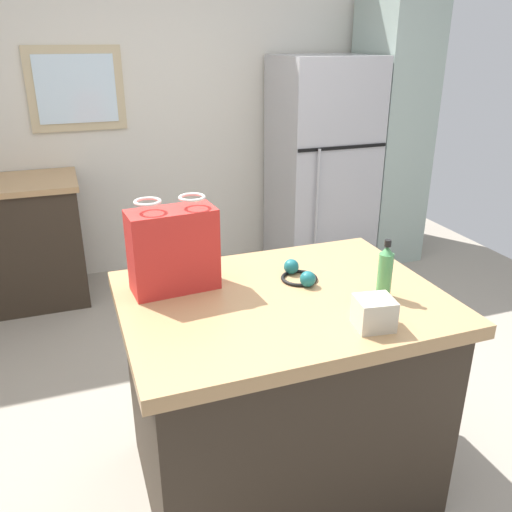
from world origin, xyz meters
TOP-DOWN VIEW (x-y plane):
  - ground at (0.00, 0.00)m, footprint 5.77×5.77m
  - back_wall at (-0.01, 2.24)m, footprint 4.81×0.13m
  - kitchen_island at (-0.01, -0.40)m, footprint 1.22×0.92m
  - refrigerator at (1.26, 1.82)m, footprint 0.76×0.72m
  - tall_cabinet at (1.88, 1.82)m, footprint 0.46×0.65m
  - shopping_bag at (-0.38, -0.19)m, footprint 0.34×0.18m
  - small_box at (0.19, -0.72)m, footprint 0.14×0.13m
  - bottle at (0.35, -0.53)m, footprint 0.06×0.06m
  - ear_defenders at (0.11, -0.28)m, footprint 0.16×0.20m

SIDE VIEW (x-z plane):
  - ground at x=0.00m, z-range 0.00..0.00m
  - kitchen_island at x=-0.01m, z-range 0.00..0.91m
  - refrigerator at x=1.26m, z-range 0.00..1.70m
  - ear_defenders at x=0.11m, z-range 0.90..0.96m
  - small_box at x=0.19m, z-range 0.91..1.02m
  - bottle at x=0.35m, z-range 0.90..1.13m
  - tall_cabinet at x=1.88m, z-range 0.00..2.14m
  - shopping_bag at x=-0.38m, z-range 0.89..1.26m
  - back_wall at x=-0.01m, z-range 0.00..2.79m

